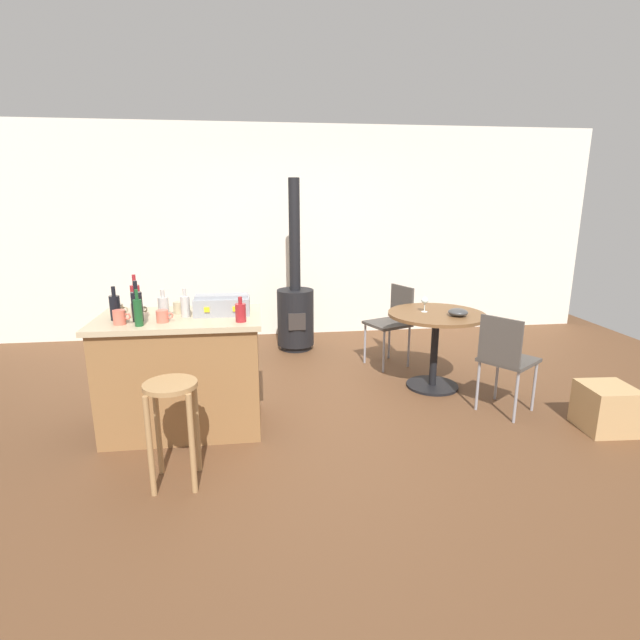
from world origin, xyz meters
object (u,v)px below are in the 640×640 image
(wooden_stool, at_px, (172,411))
(bottle_6, at_px, (138,312))
(bottle_0, at_px, (241,312))
(wine_glass, at_px, (425,301))
(serving_bowl, at_px, (458,312))
(kitchen_island, at_px, (183,373))
(folding_chair_far, at_px, (505,356))
(bottle_3, at_px, (185,306))
(cup_3, at_px, (163,316))
(folding_chair_near, at_px, (393,319))
(cup_0, at_px, (120,317))
(toolbox, at_px, (222,305))
(bottle_1, at_px, (115,307))
(cup_2, at_px, (137,310))
(dining_table, at_px, (435,331))
(bottle_5, at_px, (137,306))
(cup_4, at_px, (118,310))
(cardboard_box, at_px, (606,408))
(cup_1, at_px, (179,307))
(wood_stove, at_px, (295,308))
(bottle_2, at_px, (164,307))
(bottle_4, at_px, (136,298))

(wooden_stool, bearing_deg, bottle_6, 117.32)
(bottle_0, bearing_deg, wine_glass, 26.13)
(serving_bowl, bearing_deg, kitchen_island, -170.31)
(kitchen_island, relative_size, folding_chair_far, 1.44)
(bottle_3, height_order, wine_glass, bottle_3)
(bottle_0, distance_m, cup_3, 0.57)
(folding_chair_near, bearing_deg, cup_0, -149.23)
(toolbox, relative_size, bottle_1, 1.67)
(cup_2, bearing_deg, wooden_stool, -66.48)
(wooden_stool, height_order, bottle_6, bottle_6)
(dining_table, xyz_separation_m, serving_bowl, (0.15, -0.14, 0.21))
(bottle_5, height_order, cup_4, bottle_5)
(bottle_5, xyz_separation_m, wine_glass, (2.44, 0.72, -0.18))
(cup_0, relative_size, cardboard_box, 0.33)
(wooden_stool, bearing_deg, cup_4, 120.02)
(cup_3, height_order, wine_glass, cup_3)
(bottle_6, xyz_separation_m, cup_3, (0.15, 0.08, -0.06))
(kitchen_island, height_order, folding_chair_near, kitchen_island)
(wine_glass, bearing_deg, cup_1, -167.10)
(wooden_stool, bearing_deg, wood_stove, 70.14)
(bottle_2, relative_size, cardboard_box, 0.57)
(bottle_2, relative_size, cup_0, 1.76)
(bottle_5, height_order, wine_glass, bottle_5)
(folding_chair_near, distance_m, cup_1, 2.41)
(bottle_2, xyz_separation_m, cup_4, (-0.36, 0.11, -0.04))
(dining_table, xyz_separation_m, wood_stove, (-1.23, 1.39, -0.06))
(bottle_1, xyz_separation_m, cup_2, (0.14, 0.06, -0.04))
(folding_chair_near, distance_m, cup_3, 2.61)
(bottle_1, bearing_deg, folding_chair_near, 27.65)
(cardboard_box, bearing_deg, wood_stove, 132.96)
(kitchen_island, xyz_separation_m, cup_2, (-0.30, 0.01, 0.51))
(wood_stove, height_order, wine_glass, wood_stove)
(bottle_2, height_order, cup_2, bottle_2)
(bottle_0, relative_size, cup_1, 1.68)
(cup_0, bearing_deg, serving_bowl, 12.12)
(bottle_2, relative_size, cup_2, 1.79)
(bottle_6, height_order, cup_4, bottle_6)
(dining_table, relative_size, bottle_1, 3.59)
(cup_1, bearing_deg, bottle_2, -124.21)
(folding_chair_far, bearing_deg, bottle_2, 178.59)
(bottle_5, relative_size, bottle_6, 1.14)
(toolbox, bearing_deg, bottle_1, -174.39)
(kitchen_island, height_order, wine_glass, kitchen_island)
(folding_chair_far, distance_m, cup_4, 3.14)
(kitchen_island, relative_size, bottle_5, 4.13)
(cup_1, bearing_deg, toolbox, -13.70)
(bottle_5, height_order, cardboard_box, bottle_5)
(folding_chair_far, height_order, cardboard_box, folding_chair_far)
(bottle_3, relative_size, cup_1, 1.99)
(bottle_4, bearing_deg, dining_table, 8.01)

